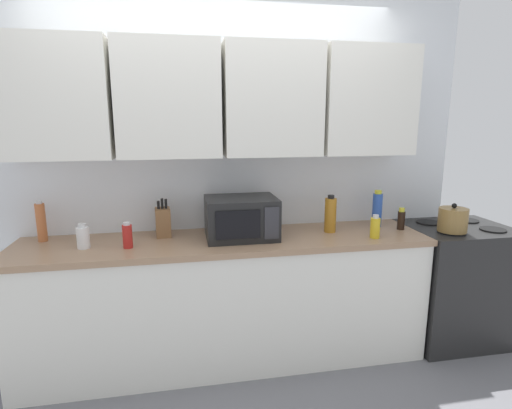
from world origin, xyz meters
The scene contains 13 objects.
wall_back_with_cabinets centered at (0.00, -0.07, 1.58)m, with size 3.67×0.38×2.60m.
counter_run centered at (0.00, -0.30, 0.45)m, with size 2.80×0.63×0.90m.
stove_range centered at (1.78, -0.32, 0.45)m, with size 0.76×0.64×0.91m.
kettle centered at (1.61, -0.46, 1.00)m, with size 0.20×0.20×0.21m.
microwave centered at (0.11, -0.29, 1.04)m, with size 0.48×0.37×0.28m.
knife_block centered at (-0.42, -0.16, 1.00)m, with size 0.11×0.13×0.27m.
bottle_red_sauce centered at (-0.63, -0.38, 0.98)m, with size 0.06×0.06×0.17m.
bottle_spice_jar centered at (-1.21, -0.13, 1.03)m, with size 0.06×0.06×0.28m.
bottle_soy_dark centered at (1.30, -0.30, 0.98)m, with size 0.05×0.05×0.16m.
bottle_yellow_mustard centered at (1.01, -0.47, 0.97)m, with size 0.07×0.07×0.16m.
bottle_amber_vinegar centered at (0.76, -0.27, 1.03)m, with size 0.08×0.08×0.27m.
bottle_white_jar centered at (-0.91, -0.34, 0.97)m, with size 0.08×0.08×0.16m.
bottle_blue_cleaner centered at (1.17, -0.19, 1.03)m, with size 0.07×0.07×0.28m.
Camera 1 is at (-0.29, -2.95, 1.70)m, focal length 28.35 mm.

